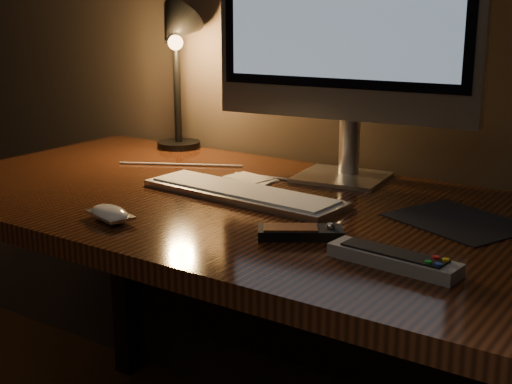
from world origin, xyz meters
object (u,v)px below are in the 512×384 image
Objects in this scene: mouse at (110,215)px; keyboard at (242,193)px; monitor at (346,12)px; desk_lamp at (175,50)px; tv_remote at (394,259)px; media_remote at (301,232)px; desk at (289,255)px.

keyboard is at bearing 84.83° from mouse.
monitor reaches higher than desk_lamp.
desk_lamp is at bearing 149.42° from keyboard.
tv_remote reaches higher than mouse.
mouse is (-0.21, -0.52, -0.36)m from monitor.
media_remote is 0.19m from tv_remote.
keyboard is at bearing -57.39° from desk_lamp.
media_remote is (0.15, -0.21, 0.14)m from desk.
keyboard is at bearing -147.55° from desk.
mouse reaches higher than keyboard.
media_remote is (0.14, -0.41, -0.36)m from monitor.
desk is 3.51× the size of keyboard.
tv_remote is at bearing -36.26° from desk.
keyboard is (-0.10, -0.24, -0.36)m from monitor.
keyboard reaches higher than desk.
tv_remote is (0.32, -0.44, -0.36)m from monitor.
mouse is at bearing -120.29° from desk.
tv_remote is (0.42, -0.20, 0.00)m from keyboard.
keyboard is 0.29m from media_remote.
desk_lamp reaches higher than desk.
tv_remote reaches higher than desk.
monitor is 6.24× the size of mouse.
media_remote is at bearing -78.62° from monitor.
monitor is 0.66m from tv_remote.
tv_remote is at bearing -44.64° from media_remote.
desk_lamp is at bearing 155.39° from tv_remote.
desk_lamp is (-0.65, 0.44, 0.26)m from media_remote.
tv_remote is at bearing -52.93° from desk_lamp.
monitor is at bearing 84.62° from desk.
desk is 2.55× the size of monitor.
desk_lamp is (-0.50, 0.23, 0.40)m from desk.
media_remote is 0.71× the size of tv_remote.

